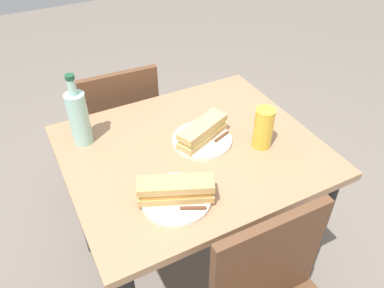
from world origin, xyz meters
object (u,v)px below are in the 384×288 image
at_px(baguette_sandwich_near, 202,131).
at_px(beer_glass, 263,128).
at_px(knife_near, 215,142).
at_px(water_bottle, 79,117).
at_px(chair_near, 118,130).
at_px(plate_near, 202,140).
at_px(knife_far, 180,209).
at_px(plate_far, 176,199).
at_px(dining_table, 192,176).
at_px(baguette_sandwich_far, 176,190).

distance_m(baguette_sandwich_near, beer_glass, 0.22).
bearing_deg(knife_near, water_bottle, -30.45).
bearing_deg(knife_near, beer_glass, 153.51).
relative_size(chair_near, water_bottle, 3.06).
bearing_deg(plate_near, knife_far, 50.59).
relative_size(plate_near, knife_far, 1.34).
relative_size(knife_near, plate_far, 0.77).
xyz_separation_m(dining_table, knife_far, (0.17, 0.26, 0.16)).
distance_m(plate_far, water_bottle, 0.48).
bearing_deg(plate_far, baguette_sandwich_near, -134.00).
bearing_deg(dining_table, knife_far, 55.95).
relative_size(chair_near, plate_far, 3.86).
relative_size(plate_near, beer_glass, 1.41).
distance_m(chair_near, plate_far, 0.84).
bearing_deg(knife_near, baguette_sandwich_near, -54.36).
height_order(plate_near, knife_far, knife_far).
xyz_separation_m(water_bottle, beer_glass, (-0.58, 0.33, -0.03)).
distance_m(chair_near, beer_glass, 0.84).
xyz_separation_m(dining_table, chair_near, (0.12, -0.58, -0.12)).
bearing_deg(baguette_sandwich_far, plate_near, -134.00).
bearing_deg(chair_near, water_bottle, 58.25).
bearing_deg(knife_far, knife_near, -137.75).
bearing_deg(dining_table, knife_near, 163.16).
bearing_deg(dining_table, water_bottle, -33.28).
xyz_separation_m(plate_near, plate_far, (0.22, 0.22, 0.00)).
distance_m(dining_table, plate_near, 0.16).
xyz_separation_m(dining_table, baguette_sandwich_far, (0.16, 0.21, 0.19)).
relative_size(chair_near, beer_glass, 5.46).
bearing_deg(baguette_sandwich_far, water_bottle, -67.60).
distance_m(baguette_sandwich_near, water_bottle, 0.45).
bearing_deg(plate_far, chair_near, -93.29).
bearing_deg(plate_far, knife_far, 79.19).
bearing_deg(baguette_sandwich_far, knife_near, -143.60).
height_order(baguette_sandwich_near, knife_near, baguette_sandwich_near).
relative_size(dining_table, knife_near, 5.28).
bearing_deg(plate_near, baguette_sandwich_near, 123.69).
distance_m(baguette_sandwich_far, water_bottle, 0.47).
bearing_deg(baguette_sandwich_near, baguette_sandwich_far, 46.00).
bearing_deg(knife_far, baguette_sandwich_far, -100.81).
bearing_deg(water_bottle, knife_near, 149.55).
xyz_separation_m(baguette_sandwich_near, water_bottle, (0.39, -0.21, 0.06)).
bearing_deg(baguette_sandwich_near, water_bottle, -27.74).
height_order(plate_near, baguette_sandwich_near, baguette_sandwich_near).
bearing_deg(beer_glass, dining_table, -23.29).
height_order(plate_far, beer_glass, beer_glass).
bearing_deg(chair_near, knife_near, 108.23).
bearing_deg(plate_near, beer_glass, 147.17).
bearing_deg(plate_near, chair_near, -73.27).
height_order(plate_far, knife_far, knife_far).
bearing_deg(plate_far, water_bottle, -67.60).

